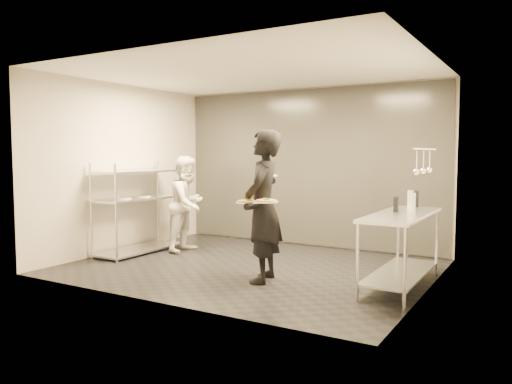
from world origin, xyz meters
The scene contains 13 objects.
room_shell centered at (0.00, 1.18, 1.40)m, with size 5.00×4.00×2.80m.
pass_rack centered at (-2.15, 0.00, 0.77)m, with size 0.60×1.60×1.50m.
prep_counter centered at (2.18, 0.00, 0.63)m, with size 0.60×1.80×0.92m.
utensil_rail centered at (2.43, 0.00, 1.55)m, with size 0.07×1.20×0.31m.
waiter centered at (0.58, -0.61, 0.97)m, with size 0.71×0.47×1.95m, color black.
chef centered at (-1.51, 0.49, 0.80)m, with size 0.78×0.61×1.60m, color silver.
pizza_plate_near centered at (0.46, -0.80, 1.04)m, with size 0.29×0.29×0.05m.
pizza_plate_far centered at (0.76, -0.85, 1.07)m, with size 0.29×0.29×0.05m.
salad_plate centered at (0.45, -0.31, 1.37)m, with size 0.31×0.31×0.07m.
pos_monitor centered at (2.06, 0.18, 1.01)m, with size 0.05×0.26×0.19m, color black.
bottle_green centered at (2.18, 0.43, 1.05)m, with size 0.07×0.07×0.25m, color #94A294.
bottle_clear centered at (2.21, 0.41, 1.03)m, with size 0.07×0.07×0.22m, color #94A294.
bottle_dark centered at (2.17, 0.80, 1.03)m, with size 0.07×0.07×0.22m, color black.
Camera 1 is at (3.71, -6.11, 1.66)m, focal length 35.00 mm.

